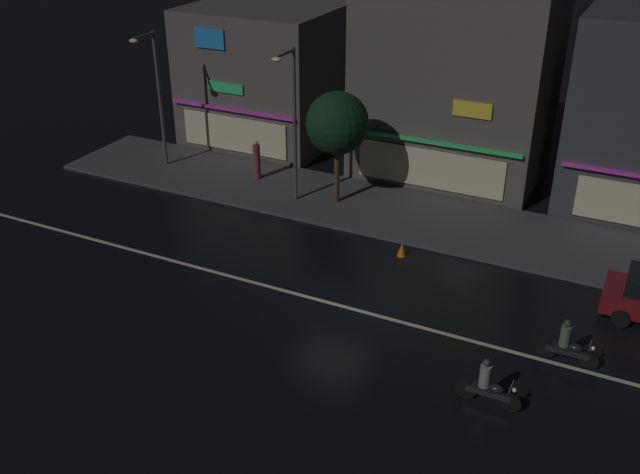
# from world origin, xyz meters

# --- Properties ---
(ground_plane) EXTENTS (140.00, 140.00, 0.00)m
(ground_plane) POSITION_xyz_m (0.00, 0.00, 0.00)
(ground_plane) COLOR black
(lane_divider_stripe) EXTENTS (32.94, 0.16, 0.01)m
(lane_divider_stripe) POSITION_xyz_m (0.00, 0.00, 0.01)
(lane_divider_stripe) COLOR beige
(lane_divider_stripe) RESTS_ON ground
(sidewalk_far) EXTENTS (34.67, 5.03, 0.14)m
(sidewalk_far) POSITION_xyz_m (0.00, 7.72, 0.07)
(sidewalk_far) COLOR #424447
(sidewalk_far) RESTS_ON ground
(storefront_center_block) EXTENTS (8.56, 6.58, 8.98)m
(storefront_center_block) POSITION_xyz_m (0.00, 13.45, 4.49)
(storefront_center_block) COLOR #56514C
(storefront_center_block) RESTS_ON ground
(storefront_right_block) EXTENTS (7.49, 8.42, 7.10)m
(storefront_right_block) POSITION_xyz_m (-10.40, 14.37, 3.54)
(storefront_right_block) COLOR #56514C
(storefront_right_block) RESTS_ON ground
(streetlamp_west) EXTENTS (0.44, 1.64, 6.58)m
(streetlamp_west) POSITION_xyz_m (-12.89, 7.49, 4.06)
(streetlamp_west) COLOR #47494C
(streetlamp_west) RESTS_ON sidewalk_far
(streetlamp_mid) EXTENTS (0.44, 1.64, 6.80)m
(streetlamp_mid) POSITION_xyz_m (-5.10, 6.68, 4.17)
(streetlamp_mid) COLOR #47494C
(streetlamp_mid) RESTS_ON sidewalk_far
(pedestrian_on_sidewalk) EXTENTS (0.34, 0.34, 1.90)m
(pedestrian_on_sidewalk) POSITION_xyz_m (-7.86, 8.15, 1.03)
(pedestrian_on_sidewalk) COLOR brown
(pedestrian_on_sidewalk) RESTS_ON sidewalk_far
(street_tree) EXTENTS (2.71, 2.71, 5.01)m
(street_tree) POSITION_xyz_m (-3.35, 7.48, 3.78)
(street_tree) COLOR #473323
(street_tree) RESTS_ON sidewalk_far
(motorcycle_lead) EXTENTS (1.90, 0.60, 1.52)m
(motorcycle_lead) POSITION_xyz_m (6.17, -2.77, 0.63)
(motorcycle_lead) COLOR black
(motorcycle_lead) RESTS_ON ground
(motorcycle_following) EXTENTS (1.90, 0.60, 1.52)m
(motorcycle_following) POSITION_xyz_m (7.85, 0.20, 0.63)
(motorcycle_following) COLOR black
(motorcycle_following) RESTS_ON ground
(traffic_cone) EXTENTS (0.36, 0.36, 0.55)m
(traffic_cone) POSITION_xyz_m (0.95, 4.31, 0.28)
(traffic_cone) COLOR orange
(traffic_cone) RESTS_ON ground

